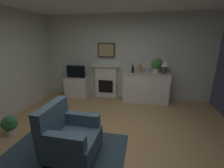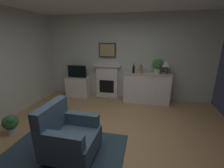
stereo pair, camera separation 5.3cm
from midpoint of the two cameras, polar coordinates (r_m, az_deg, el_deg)
ground_plane at (r=3.10m, az=-1.53°, el=-22.55°), size 5.34×5.17×0.10m
wall_rear at (r=4.96m, az=5.40°, el=9.72°), size 5.34×0.06×2.64m
area_rug at (r=2.99m, az=-17.21°, el=-23.68°), size 2.06×1.48×0.02m
fireplace_unit at (r=5.08m, az=-1.51°, el=1.08°), size 0.87×0.30×1.10m
framed_picture at (r=4.96m, az=-1.47°, el=12.49°), size 0.55×0.04×0.45m
sideboard_cabinet at (r=4.81m, az=13.02°, el=-1.36°), size 1.40×0.49×0.92m
table_lamp at (r=4.68m, az=20.00°, el=6.88°), size 0.26×0.26×0.40m
wine_bottle at (r=4.63m, az=8.39°, el=5.43°), size 0.08×0.08×0.29m
wine_glass_left at (r=4.69m, az=12.64°, el=5.54°), size 0.07×0.07×0.16m
wine_glass_center at (r=4.67m, az=13.99°, el=5.39°), size 0.07×0.07×0.16m
vase_decorative at (r=4.61m, az=10.95°, el=5.67°), size 0.11×0.11×0.28m
tv_cabinet at (r=5.31m, az=-12.20°, el=-1.03°), size 0.75×0.42×0.67m
tv_set at (r=5.15m, az=-12.66°, el=4.56°), size 0.62×0.07×0.40m
potted_plant_fern at (r=3.81m, az=-33.35°, el=-12.04°), size 0.30×0.30×0.43m
potted_plant_small at (r=4.70m, az=17.04°, el=6.91°), size 0.30×0.30×0.43m
armchair at (r=2.73m, az=-15.59°, el=-18.09°), size 0.83×0.80×0.92m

